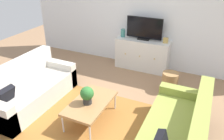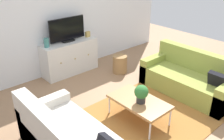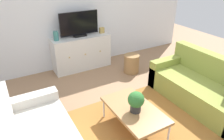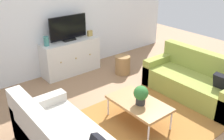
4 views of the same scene
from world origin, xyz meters
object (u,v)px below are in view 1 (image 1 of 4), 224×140
(tv_console, at_px, (142,54))
(flat_screen_tv, at_px, (144,29))
(coffee_table, at_px, (90,103))
(glass_vase, at_px, (123,33))
(couch_right_side, at_px, (179,134))
(potted_plant, at_px, (87,95))
(wicker_basket, at_px, (170,82))
(mantel_clock, at_px, (166,40))
(couch_left_side, at_px, (28,90))

(tv_console, height_order, flat_screen_tv, flat_screen_tv)
(coffee_table, height_order, glass_vase, glass_vase)
(couch_right_side, height_order, coffee_table, couch_right_side)
(couch_right_side, bearing_deg, potted_plant, -179.08)
(wicker_basket, bearing_deg, mantel_clock, 113.25)
(couch_right_side, bearing_deg, mantel_clock, 108.62)
(potted_plant, xyz_separation_m, wicker_basket, (1.05, 1.62, -0.35))
(tv_console, relative_size, flat_screen_tv, 1.51)
(coffee_table, height_order, wicker_basket, wicker_basket)
(wicker_basket, bearing_deg, couch_left_side, -146.55)
(mantel_clock, bearing_deg, couch_left_side, -131.13)
(tv_console, height_order, mantel_clock, mantel_clock)
(couch_left_side, xyz_separation_m, wicker_basket, (2.41, 1.59, -0.07))
(couch_left_side, bearing_deg, flat_screen_tv, 57.38)
(glass_vase, bearing_deg, wicker_basket, -28.88)
(couch_right_side, height_order, potted_plant, couch_right_side)
(tv_console, bearing_deg, mantel_clock, 0.00)
(potted_plant, distance_m, glass_vase, 2.45)
(flat_screen_tv, bearing_deg, wicker_basket, -42.45)
(flat_screen_tv, distance_m, glass_vase, 0.57)
(couch_left_side, height_order, glass_vase, glass_vase)
(coffee_table, height_order, mantel_clock, mantel_clock)
(tv_console, height_order, glass_vase, glass_vase)
(couch_right_side, bearing_deg, coffee_table, 178.78)
(coffee_table, relative_size, mantel_clock, 7.78)
(coffee_table, height_order, flat_screen_tv, flat_screen_tv)
(coffee_table, bearing_deg, potted_plant, -111.57)
(coffee_table, relative_size, flat_screen_tv, 1.16)
(couch_left_side, bearing_deg, mantel_clock, 48.87)
(tv_console, relative_size, mantel_clock, 10.17)
(potted_plant, height_order, wicker_basket, potted_plant)
(couch_right_side, height_order, flat_screen_tv, flat_screen_tv)
(couch_right_side, distance_m, potted_plant, 1.54)
(couch_left_side, bearing_deg, glass_vase, 67.34)
(potted_plant, xyz_separation_m, glass_vase, (-0.37, 2.40, 0.31))
(coffee_table, xyz_separation_m, potted_plant, (-0.02, -0.06, 0.20))
(couch_left_side, bearing_deg, tv_console, 57.16)
(couch_right_side, relative_size, glass_vase, 9.33)
(couch_left_side, xyz_separation_m, mantel_clock, (2.07, 2.37, 0.56))
(couch_right_side, xyz_separation_m, glass_vase, (-1.88, 2.37, 0.59))
(tv_console, xyz_separation_m, glass_vase, (-0.54, 0.00, 0.48))
(flat_screen_tv, distance_m, wicker_basket, 1.45)
(couch_left_side, distance_m, coffee_table, 1.38)
(couch_left_side, xyz_separation_m, tv_console, (1.53, 2.37, 0.11))
(couch_left_side, bearing_deg, couch_right_side, 0.00)
(couch_left_side, xyz_separation_m, glass_vase, (0.99, 2.37, 0.59))
(couch_left_side, xyz_separation_m, flat_screen_tv, (1.53, 2.39, 0.77))
(flat_screen_tv, bearing_deg, coffee_table, -93.69)
(couch_left_side, relative_size, mantel_clock, 14.24)
(glass_vase, bearing_deg, couch_right_side, -51.59)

